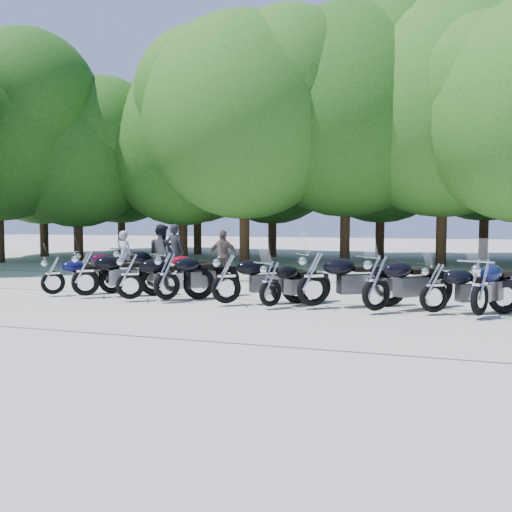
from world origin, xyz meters
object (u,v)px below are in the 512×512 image
(motorcycle_8, at_px, (434,286))
(motorcycle_6, at_px, (313,277))
(motorcycle_11, at_px, (123,264))
(motorcycle_3, at_px, (167,275))
(motorcycle_4, at_px, (226,277))
(rider_3, at_px, (175,251))
(motorcycle_9, at_px, (480,285))
(motorcycle_1, at_px, (85,272))
(motorcycle_7, at_px, (376,281))
(motorcycle_0, at_px, (53,274))
(motorcycle_2, at_px, (130,275))
(rider_1, at_px, (162,254))
(motorcycle_5, at_px, (271,282))
(motorcycle_10, at_px, (85,265))
(motorcycle_12, at_px, (165,267))
(rider_0, at_px, (125,256))
(rider_2, at_px, (224,256))

(motorcycle_8, bearing_deg, motorcycle_6, 65.79)
(motorcycle_8, height_order, motorcycle_11, motorcycle_11)
(motorcycle_3, height_order, motorcycle_4, same)
(rider_3, bearing_deg, motorcycle_3, 121.54)
(motorcycle_3, xyz_separation_m, motorcycle_9, (6.96, -0.04, 0.01))
(motorcycle_1, height_order, motorcycle_3, motorcycle_3)
(motorcycle_3, bearing_deg, motorcycle_7, -146.36)
(motorcycle_0, relative_size, motorcycle_6, 0.81)
(motorcycle_2, distance_m, rider_1, 3.71)
(motorcycle_7, relative_size, motorcycle_11, 1.09)
(motorcycle_3, bearing_deg, motorcycle_1, 34.46)
(motorcycle_0, height_order, motorcycle_5, motorcycle_5)
(motorcycle_10, relative_size, motorcycle_12, 0.99)
(motorcycle_12, bearing_deg, motorcycle_4, -156.30)
(motorcycle_4, bearing_deg, motorcycle_8, -119.60)
(motorcycle_2, relative_size, motorcycle_3, 0.97)
(motorcycle_1, relative_size, motorcycle_12, 1.16)
(motorcycle_9, bearing_deg, motorcycle_4, 26.70)
(motorcycle_7, bearing_deg, motorcycle_5, 46.20)
(motorcycle_1, distance_m, motorcycle_12, 2.87)
(motorcycle_2, relative_size, motorcycle_6, 0.91)
(motorcycle_8, bearing_deg, motorcycle_2, 67.83)
(motorcycle_5, distance_m, rider_1, 5.75)
(motorcycle_1, xyz_separation_m, motorcycle_7, (7.20, -0.10, 0.03))
(motorcycle_8, height_order, rider_3, rider_3)
(motorcycle_2, bearing_deg, motorcycle_4, -119.20)
(motorcycle_10, height_order, rider_3, rider_3)
(motorcycle_2, relative_size, rider_0, 1.44)
(motorcycle_2, bearing_deg, motorcycle_8, -119.14)
(motorcycle_6, relative_size, motorcycle_8, 1.17)
(motorcycle_1, distance_m, rider_2, 4.87)
(motorcycle_1, xyz_separation_m, motorcycle_5, (4.90, -0.16, -0.07))
(motorcycle_6, bearing_deg, rider_1, 28.34)
(motorcycle_7, height_order, motorcycle_11, motorcycle_7)
(motorcycle_3, bearing_deg, motorcycle_0, 34.04)
(motorcycle_11, xyz_separation_m, rider_0, (-0.67, 1.18, 0.16))
(motorcycle_3, relative_size, motorcycle_12, 1.17)
(motorcycle_5, height_order, rider_0, rider_0)
(motorcycle_1, xyz_separation_m, motorcycle_12, (0.83, 2.75, -0.10))
(motorcycle_0, xyz_separation_m, rider_1, (1.39, 3.37, 0.33))
(motorcycle_0, relative_size, motorcycle_4, 0.87)
(rider_3, bearing_deg, motorcycle_12, 116.35)
(motorcycle_4, height_order, motorcycle_5, motorcycle_4)
(motorcycle_9, distance_m, motorcycle_10, 11.59)
(motorcycle_1, height_order, motorcycle_2, motorcycle_1)
(motorcycle_0, height_order, motorcycle_12, motorcycle_0)
(motorcycle_11, bearing_deg, motorcycle_2, 156.69)
(motorcycle_0, bearing_deg, motorcycle_10, -22.64)
(motorcycle_2, distance_m, motorcycle_5, 3.53)
(motorcycle_0, height_order, rider_3, rider_3)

